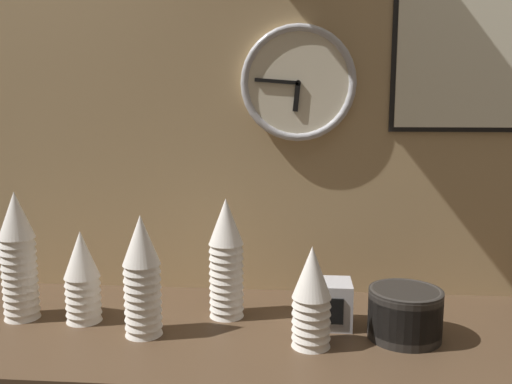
{
  "coord_description": "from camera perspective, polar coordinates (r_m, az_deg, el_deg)",
  "views": [
    {
      "loc": [
        0.06,
        -1.18,
        0.51
      ],
      "look_at": [
        -0.04,
        0.04,
        0.31
      ],
      "focal_mm": 38.0,
      "sensor_mm": 36.0,
      "label": 1
    }
  ],
  "objects": [
    {
      "name": "bowl_stack_right",
      "position": [
        1.25,
        15.41,
        -12.12
      ],
      "size": [
        0.16,
        0.16,
        0.11
      ],
      "color": "black",
      "rests_on": "ground_plane"
    },
    {
      "name": "cup_stack_left",
      "position": [
        1.34,
        -17.89,
        -8.5
      ],
      "size": [
        0.08,
        0.08,
        0.22
      ],
      "color": "white",
      "rests_on": "ground_plane"
    },
    {
      "name": "cup_stack_center_left",
      "position": [
        1.22,
        -11.91,
        -8.6
      ],
      "size": [
        0.08,
        0.08,
        0.27
      ],
      "color": "white",
      "rests_on": "ground_plane"
    },
    {
      "name": "menu_board",
      "position": [
        1.5,
        23.3,
        15.84
      ],
      "size": [
        0.46,
        0.01,
        0.52
      ],
      "color": "black"
    },
    {
      "name": "cup_stack_center",
      "position": [
        1.3,
        -3.15,
        -6.95
      ],
      "size": [
        0.08,
        0.08,
        0.29
      ],
      "color": "white",
      "rests_on": "ground_plane"
    },
    {
      "name": "cup_stack_center_right",
      "position": [
        1.15,
        5.87,
        -10.91
      ],
      "size": [
        0.08,
        0.08,
        0.22
      ],
      "color": "white",
      "rests_on": "ground_plane"
    },
    {
      "name": "wall_tiled_back",
      "position": [
        1.44,
        2.24,
        10.01
      ],
      "size": [
        1.6,
        0.03,
        1.05
      ],
      "color": "tan",
      "rests_on": "ground_plane"
    },
    {
      "name": "ground_plane",
      "position": [
        1.29,
        1.56,
        -14.82
      ],
      "size": [
        1.6,
        0.56,
        0.04
      ],
      "primitive_type": "cube",
      "color": "#4C3826"
    },
    {
      "name": "cup_stack_far_left",
      "position": [
        1.4,
        -23.74,
        -6.17
      ],
      "size": [
        0.08,
        0.08,
        0.31
      ],
      "color": "white",
      "rests_on": "ground_plane"
    },
    {
      "name": "wall_clock",
      "position": [
        1.41,
        4.46,
        11.36
      ],
      "size": [
        0.3,
        0.03,
        0.3
      ],
      "color": "beige"
    },
    {
      "name": "napkin_dispenser",
      "position": [
        1.28,
        7.83,
        -11.56
      ],
      "size": [
        0.1,
        0.1,
        0.1
      ],
      "color": "#B7B7BC",
      "rests_on": "ground_plane"
    }
  ]
}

